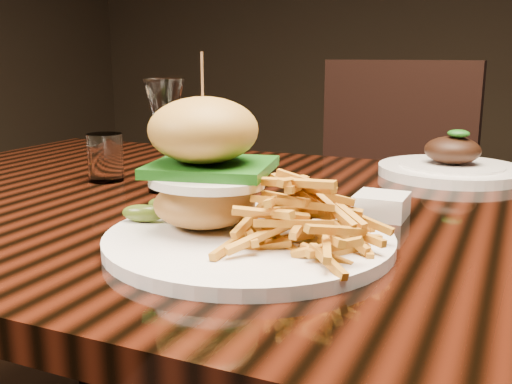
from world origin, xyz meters
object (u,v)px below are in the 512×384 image
at_px(far_dish, 451,167).
at_px(dining_table, 304,259).
at_px(burger_plate, 243,197).
at_px(wine_glass, 165,109).
at_px(chair_far, 384,206).

bearing_deg(far_dish, dining_table, -115.97).
bearing_deg(burger_plate, wine_glass, 139.32).
relative_size(dining_table, far_dish, 6.14).
distance_m(wine_glass, far_dish, 0.53).
relative_size(burger_plate, chair_far, 0.35).
xyz_separation_m(burger_plate, chair_far, (-0.06, 1.08, -0.27)).
height_order(burger_plate, wine_glass, burger_plate).
bearing_deg(burger_plate, dining_table, 87.75).
bearing_deg(chair_far, dining_table, -81.44).
height_order(dining_table, burger_plate, burger_plate).
height_order(burger_plate, far_dish, burger_plate).
xyz_separation_m(dining_table, far_dish, (0.16, 0.34, 0.09)).
bearing_deg(chair_far, wine_glass, -97.19).
bearing_deg(far_dish, wine_glass, -142.16).
distance_m(dining_table, far_dish, 0.38).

